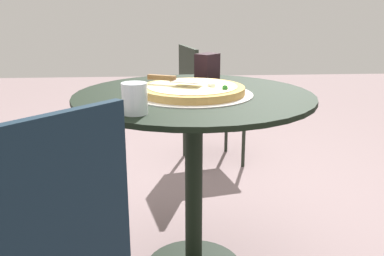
{
  "coord_description": "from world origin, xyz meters",
  "views": [
    {
      "loc": [
        -0.12,
        -1.54,
        1.08
      ],
      "look_at": [
        -0.01,
        -0.02,
        0.63
      ],
      "focal_mm": 39.44,
      "sensor_mm": 36.0,
      "label": 1
    }
  ],
  "objects_px": {
    "drinking_cup": "(135,98)",
    "patio_chair_far": "(204,95)",
    "pizza_server": "(174,79)",
    "patio_table": "(194,138)",
    "pizza_on_tray": "(192,90)",
    "napkin_dispenser": "(207,67)"
  },
  "relations": [
    {
      "from": "drinking_cup",
      "to": "patio_chair_far",
      "type": "xyz_separation_m",
      "value": [
        0.37,
        1.55,
        -0.32
      ]
    },
    {
      "from": "pizza_server",
      "to": "drinking_cup",
      "type": "relative_size",
      "value": 2.23
    },
    {
      "from": "patio_table",
      "to": "patio_chair_far",
      "type": "height_order",
      "value": "patio_chair_far"
    },
    {
      "from": "pizza_server",
      "to": "patio_chair_far",
      "type": "bearing_deg",
      "value": 79.35
    },
    {
      "from": "pizza_server",
      "to": "drinking_cup",
      "type": "xyz_separation_m",
      "value": [
        -0.13,
        -0.29,
        -0.01
      ]
    },
    {
      "from": "patio_chair_far",
      "to": "pizza_server",
      "type": "bearing_deg",
      "value": -100.65
    },
    {
      "from": "pizza_server",
      "to": "patio_table",
      "type": "bearing_deg",
      "value": 2.52
    },
    {
      "from": "patio_table",
      "to": "pizza_on_tray",
      "type": "relative_size",
      "value": 1.99
    },
    {
      "from": "patio_chair_far",
      "to": "drinking_cup",
      "type": "bearing_deg",
      "value": -103.29
    },
    {
      "from": "pizza_server",
      "to": "pizza_on_tray",
      "type": "bearing_deg",
      "value": -13.07
    },
    {
      "from": "patio_table",
      "to": "drinking_cup",
      "type": "bearing_deg",
      "value": -124.9
    },
    {
      "from": "drinking_cup",
      "to": "patio_chair_far",
      "type": "height_order",
      "value": "drinking_cup"
    },
    {
      "from": "patio_table",
      "to": "pizza_server",
      "type": "distance_m",
      "value": 0.24
    },
    {
      "from": "patio_chair_far",
      "to": "napkin_dispenser",
      "type": "bearing_deg",
      "value": -94.93
    },
    {
      "from": "patio_table",
      "to": "pizza_server",
      "type": "relative_size",
      "value": 4.22
    },
    {
      "from": "pizza_on_tray",
      "to": "napkin_dispenser",
      "type": "height_order",
      "value": "napkin_dispenser"
    },
    {
      "from": "patio_chair_far",
      "to": "patio_table",
      "type": "bearing_deg",
      "value": -97.44
    },
    {
      "from": "drinking_cup",
      "to": "patio_chair_far",
      "type": "distance_m",
      "value": 1.63
    },
    {
      "from": "napkin_dispenser",
      "to": "pizza_server",
      "type": "bearing_deg",
      "value": 18.41
    },
    {
      "from": "patio_table",
      "to": "patio_chair_far",
      "type": "xyz_separation_m",
      "value": [
        0.16,
        1.26,
        -0.1
      ]
    },
    {
      "from": "pizza_on_tray",
      "to": "patio_chair_far",
      "type": "distance_m",
      "value": 1.32
    },
    {
      "from": "patio_table",
      "to": "pizza_server",
      "type": "xyz_separation_m",
      "value": [
        -0.07,
        -0.0,
        0.23
      ]
    }
  ]
}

